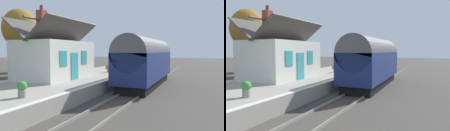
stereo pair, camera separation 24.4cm
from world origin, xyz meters
TOP-DOWN VIEW (x-y plane):
  - ground_plane at (0.00, 0.00)m, footprint 160.00×160.00m
  - platform at (0.00, 4.24)m, footprint 32.00×6.48m
  - platform_edge_coping at (0.00, 1.18)m, footprint 32.00×0.36m
  - rail_near at (0.00, -1.62)m, footprint 52.00×0.08m
  - rail_far at (0.00, -0.18)m, footprint 52.00×0.08m
  - train at (2.76, -0.90)m, footprint 10.75×2.73m
  - station_building at (-1.80, 5.56)m, footprint 6.43×4.19m
  - bench_near_building at (6.18, 3.54)m, footprint 1.42×0.49m
  - bench_by_lamp at (10.97, 3.60)m, footprint 1.42×0.49m
  - planter_under_sign at (3.92, 3.46)m, footprint 0.55×0.55m
  - planter_edge_near at (7.09, 2.25)m, footprint 0.42×0.42m
  - planter_bench_right at (-8.10, 2.45)m, footprint 0.46×0.46m
  - lamp_post_platform at (9.13, 1.69)m, footprint 0.32×0.50m
  - tree_far_right at (11.52, 14.14)m, footprint 2.82×2.58m
  - tree_far_left at (5.35, 17.30)m, footprint 4.51×4.79m
  - tree_distant at (5.69, 12.82)m, footprint 3.52×3.52m
  - tree_mid_background at (8.89, 17.41)m, footprint 3.43×3.08m

SIDE VIEW (x-z plane):
  - ground_plane at x=0.00m, z-range 0.00..0.00m
  - rail_near at x=0.00m, z-range 0.00..0.14m
  - rail_far at x=0.00m, z-range 0.00..0.14m
  - platform at x=0.00m, z-range 0.00..0.90m
  - platform_edge_coping at x=0.00m, z-range 0.90..0.91m
  - planter_edge_near at x=7.09m, z-range 0.93..1.56m
  - planter_under_sign at x=3.92m, z-range 0.91..1.72m
  - planter_bench_right at x=-8.10m, z-range 0.92..1.74m
  - bench_near_building at x=6.18m, z-range 0.93..1.81m
  - bench_by_lamp at x=10.97m, z-range 0.93..1.81m
  - train at x=2.76m, z-range 0.06..4.38m
  - station_building at x=-1.80m, z-range -0.25..5.34m
  - lamp_post_platform at x=9.13m, z-range 1.61..5.13m
  - tree_far_right at x=11.52m, z-range 1.26..7.16m
  - tree_distant at x=5.69m, z-range 1.05..7.64m
  - tree_mid_background at x=8.89m, z-range 1.57..9.08m
  - tree_far_left at x=5.35m, z-range 1.75..10.56m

